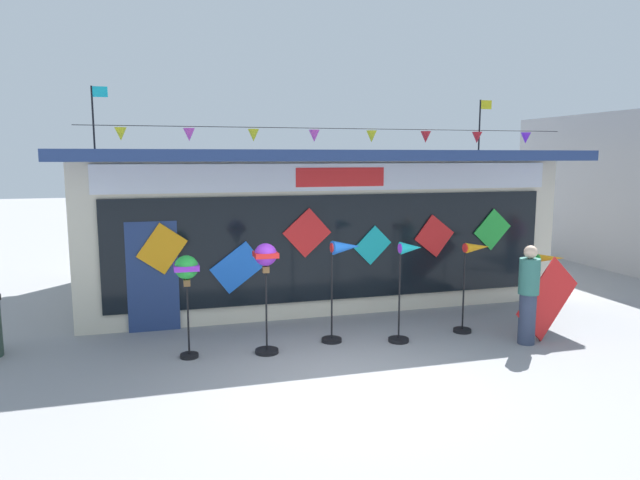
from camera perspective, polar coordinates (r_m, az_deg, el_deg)
The scene contains 10 objects.
ground_plane at distance 8.30m, azimuth 2.67°, elevation -13.90°, with size 80.00×80.00×0.00m, color gray.
kite_shop_building at distance 13.69m, azimuth -1.48°, elevation 2.08°, with size 10.16×6.42×4.61m.
wind_spinner_far_left at distance 9.08m, azimuth -13.13°, elevation -3.39°, with size 0.38×0.38×1.63m.
wind_spinner_left at distance 9.07m, azimuth -5.42°, elevation -2.82°, with size 0.38×0.38×1.79m.
wind_spinner_center_left at distance 9.67m, azimuth 2.26°, elevation -2.68°, with size 0.69×0.35×1.75m.
wind_spinner_center_right at distance 9.79m, azimuth 8.59°, elevation -3.56°, with size 0.56×0.35×1.72m.
wind_spinner_right at distance 10.58m, azimuth 14.93°, elevation -3.01°, with size 0.67×0.32×1.63m.
wind_spinner_far_right at distance 11.28m, azimuth 21.30°, elevation -4.20°, with size 0.75×0.39×1.38m.
person_near_camera at distance 10.23m, azimuth 20.02°, elevation -5.08°, with size 0.34×0.34×1.68m.
display_kite_on_ground at distance 10.69m, azimuth 21.69°, elevation -5.43°, with size 0.71×0.03×1.30m, color red.
Camera 1 is at (-2.45, -7.28, 3.14)m, focal length 32.17 mm.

